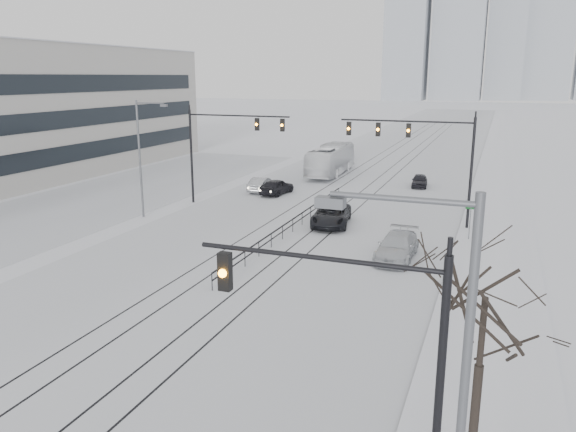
% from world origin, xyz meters
% --- Properties ---
extents(road, '(22.00, 260.00, 0.02)m').
position_xyz_m(road, '(0.00, 60.00, 0.01)').
color(road, silver).
rests_on(road, ground).
extents(sidewalk_east, '(5.00, 260.00, 0.16)m').
position_xyz_m(sidewalk_east, '(13.50, 60.00, 0.08)').
color(sidewalk_east, silver).
rests_on(sidewalk_east, ground).
extents(curb, '(0.10, 260.00, 0.12)m').
position_xyz_m(curb, '(11.05, 60.00, 0.06)').
color(curb, gray).
rests_on(curb, ground).
extents(parking_strip, '(14.00, 60.00, 0.03)m').
position_xyz_m(parking_strip, '(-20.00, 35.00, 0.01)').
color(parking_strip, silver).
rests_on(parking_strip, ground).
extents(tram_rails, '(5.30, 180.00, 0.01)m').
position_xyz_m(tram_rails, '(-0.00, 40.00, 0.02)').
color(tram_rails, black).
rests_on(tram_rails, ground).
extents(skyline, '(96.00, 48.00, 72.00)m').
position_xyz_m(skyline, '(5.02, 273.63, 30.65)').
color(skyline, '#989EA7').
rests_on(skyline, ground).
extents(traffic_mast_near, '(6.10, 0.37, 7.00)m').
position_xyz_m(traffic_mast_near, '(10.79, 6.00, 4.56)').
color(traffic_mast_near, black).
rests_on(traffic_mast_near, ground).
extents(traffic_mast_ne, '(9.60, 0.37, 8.00)m').
position_xyz_m(traffic_mast_ne, '(8.15, 34.99, 5.76)').
color(traffic_mast_ne, black).
rests_on(traffic_mast_ne, ground).
extents(traffic_mast_nw, '(9.10, 0.37, 8.00)m').
position_xyz_m(traffic_mast_nw, '(-8.52, 36.00, 5.57)').
color(traffic_mast_nw, black).
rests_on(traffic_mast_nw, ground).
extents(street_light_east, '(2.73, 0.25, 9.00)m').
position_xyz_m(street_light_east, '(12.70, 3.00, 5.21)').
color(street_light_east, '#595B60').
rests_on(street_light_east, ground).
extents(street_light_west, '(2.73, 0.25, 9.00)m').
position_xyz_m(street_light_west, '(-12.20, 30.00, 5.21)').
color(street_light_west, '#595B60').
rests_on(street_light_west, ground).
extents(bare_tree, '(4.40, 4.40, 6.10)m').
position_xyz_m(bare_tree, '(13.20, 9.00, 4.49)').
color(bare_tree, black).
rests_on(bare_tree, ground).
extents(median_fence, '(0.06, 24.00, 1.00)m').
position_xyz_m(median_fence, '(0.00, 30.00, 0.53)').
color(median_fence, black).
rests_on(median_fence, ground).
extents(street_sign, '(0.70, 0.06, 2.40)m').
position_xyz_m(street_sign, '(11.80, 32.00, 1.61)').
color(street_sign, '#595B60').
rests_on(street_sign, ground).
extents(sedan_sb_inner, '(2.27, 4.48, 1.46)m').
position_xyz_m(sedan_sb_inner, '(-5.89, 41.66, 0.73)').
color(sedan_sb_inner, black).
rests_on(sedan_sb_inner, ground).
extents(sedan_sb_outer, '(1.64, 4.23, 1.38)m').
position_xyz_m(sedan_sb_outer, '(-7.76, 42.44, 0.69)').
color(sedan_sb_outer, '#96999D').
rests_on(sedan_sb_outer, ground).
extents(sedan_nb_front, '(3.42, 5.88, 1.54)m').
position_xyz_m(sedan_nb_front, '(2.00, 32.79, 0.77)').
color(sedan_nb_front, black).
rests_on(sedan_nb_front, ground).
extents(sedan_nb_right, '(2.16, 5.21, 1.51)m').
position_xyz_m(sedan_nb_right, '(7.94, 26.61, 0.75)').
color(sedan_nb_right, '#B6BABF').
rests_on(sedan_nb_right, ground).
extents(sedan_nb_far, '(1.82, 3.79, 1.25)m').
position_xyz_m(sedan_nb_far, '(6.05, 50.12, 0.62)').
color(sedan_nb_far, black).
rests_on(sedan_nb_far, ground).
extents(box_truck, '(3.00, 11.72, 3.25)m').
position_xyz_m(box_truck, '(-4.31, 54.02, 1.62)').
color(box_truck, white).
rests_on(box_truck, ground).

